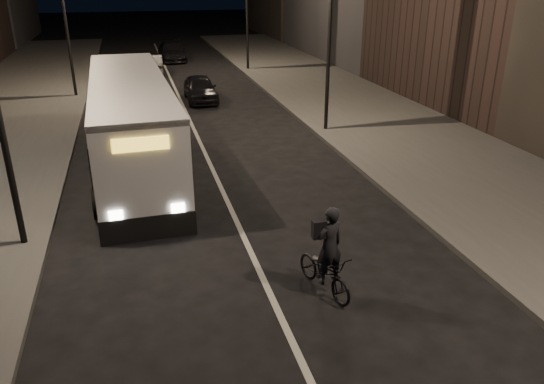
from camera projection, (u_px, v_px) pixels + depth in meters
ground at (273, 301)px, 11.50m from camera, size 180.00×180.00×0.00m
sidewalk_right at (367, 115)px, 25.95m from camera, size 7.00×70.00×0.16m
streetlight_right_mid at (324, 4)px, 21.37m from camera, size 1.20×0.44×8.12m
city_bus at (131, 120)px, 18.68m from camera, size 3.13×12.02×3.21m
cyclist_on_bicycle at (326, 264)px, 11.56m from camera, size 1.13×1.97×2.15m
car_near at (200, 88)px, 28.83m from camera, size 1.64×4.01×1.36m
car_mid at (151, 65)px, 36.04m from camera, size 1.58×4.19×1.37m
car_far at (172, 51)px, 41.80m from camera, size 2.05×4.94×1.43m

